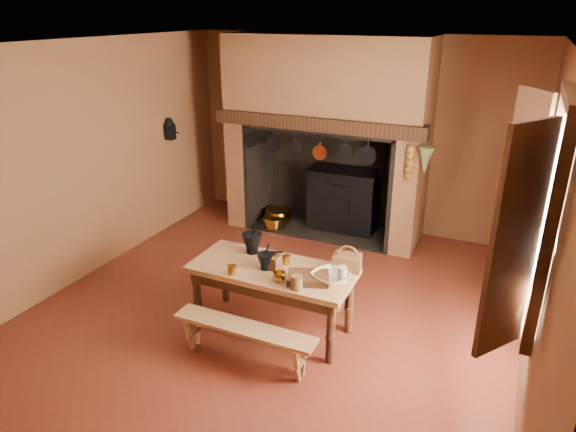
# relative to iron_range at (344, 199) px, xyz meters

# --- Properties ---
(floor) EXTENTS (5.50, 5.50, 0.00)m
(floor) POSITION_rel_iron_range_xyz_m (0.04, -2.45, -0.48)
(floor) COLOR #5F2216
(floor) RESTS_ON ground
(ceiling) EXTENTS (5.50, 5.50, 0.00)m
(ceiling) POSITION_rel_iron_range_xyz_m (0.04, -2.45, 2.32)
(ceiling) COLOR silver
(ceiling) RESTS_ON back_wall
(back_wall) EXTENTS (5.00, 0.02, 2.80)m
(back_wall) POSITION_rel_iron_range_xyz_m (0.04, 0.30, 0.92)
(back_wall) COLOR brown
(back_wall) RESTS_ON floor
(wall_left) EXTENTS (0.02, 5.50, 2.80)m
(wall_left) POSITION_rel_iron_range_xyz_m (-2.46, -2.45, 0.92)
(wall_left) COLOR brown
(wall_left) RESTS_ON floor
(wall_right) EXTENTS (0.02, 5.50, 2.80)m
(wall_right) POSITION_rel_iron_range_xyz_m (2.54, -2.45, 0.92)
(wall_right) COLOR brown
(wall_right) RESTS_ON floor
(wall_front) EXTENTS (5.00, 0.02, 2.80)m
(wall_front) POSITION_rel_iron_range_xyz_m (0.04, -5.20, 0.92)
(wall_front) COLOR brown
(wall_front) RESTS_ON floor
(chimney_breast) EXTENTS (2.95, 0.96, 2.80)m
(chimney_breast) POSITION_rel_iron_range_xyz_m (-0.26, -0.14, 1.33)
(chimney_breast) COLOR brown
(chimney_breast) RESTS_ON floor
(iron_range) EXTENTS (1.12, 0.55, 1.60)m
(iron_range) POSITION_rel_iron_range_xyz_m (0.00, 0.00, 0.00)
(iron_range) COLOR black
(iron_range) RESTS_ON floor
(hearth_pans) EXTENTS (0.51, 0.62, 0.20)m
(hearth_pans) POSITION_rel_iron_range_xyz_m (-1.01, -0.23, -0.39)
(hearth_pans) COLOR #B8842A
(hearth_pans) RESTS_ON floor
(hanging_pans) EXTENTS (1.92, 0.29, 0.27)m
(hanging_pans) POSITION_rel_iron_range_xyz_m (-0.30, -0.64, 0.88)
(hanging_pans) COLOR black
(hanging_pans) RESTS_ON chimney_breast
(onion_string) EXTENTS (0.12, 0.10, 0.46)m
(onion_string) POSITION_rel_iron_range_xyz_m (1.04, -0.66, 0.85)
(onion_string) COLOR #925B1B
(onion_string) RESTS_ON chimney_breast
(herb_bunch) EXTENTS (0.20, 0.20, 0.35)m
(herb_bunch) POSITION_rel_iron_range_xyz_m (1.22, -0.66, 0.90)
(herb_bunch) COLOR #515B2B
(herb_bunch) RESTS_ON chimney_breast
(window) EXTENTS (0.39, 1.75, 1.76)m
(window) POSITION_rel_iron_range_xyz_m (2.39, -2.85, 1.22)
(window) COLOR white
(window) RESTS_ON wall_right
(wall_coffee_mill) EXTENTS (0.23, 0.16, 0.31)m
(wall_coffee_mill) POSITION_rel_iron_range_xyz_m (-2.38, -0.90, 1.03)
(wall_coffee_mill) COLOR black
(wall_coffee_mill) RESTS_ON wall_left
(work_table) EXTENTS (1.64, 0.73, 0.71)m
(work_table) POSITION_rel_iron_range_xyz_m (0.19, -2.79, 0.12)
(work_table) COLOR tan
(work_table) RESTS_ON floor
(bench_front) EXTENTS (1.40, 0.24, 0.39)m
(bench_front) POSITION_rel_iron_range_xyz_m (0.19, -3.39, -0.19)
(bench_front) COLOR tan
(bench_front) RESTS_ON floor
(bench_back) EXTENTS (1.30, 0.23, 0.37)m
(bench_back) POSITION_rel_iron_range_xyz_m (0.19, -2.17, -0.21)
(bench_back) COLOR tan
(bench_back) RESTS_ON floor
(mortar_large) EXTENTS (0.21, 0.21, 0.36)m
(mortar_large) POSITION_rel_iron_range_xyz_m (-0.15, -2.57, 0.35)
(mortar_large) COLOR black
(mortar_large) RESTS_ON work_table
(mortar_small) EXTENTS (0.17, 0.17, 0.28)m
(mortar_small) POSITION_rel_iron_range_xyz_m (0.14, -2.84, 0.32)
(mortar_small) COLOR black
(mortar_small) RESTS_ON work_table
(coffee_grinder) EXTENTS (0.18, 0.14, 0.21)m
(coffee_grinder) POSITION_rel_iron_range_xyz_m (0.20, -2.80, 0.31)
(coffee_grinder) COLOR #3C1E13
(coffee_grinder) RESTS_ON work_table
(brass_mug_a) EXTENTS (0.10, 0.10, 0.10)m
(brass_mug_a) POSITION_rel_iron_range_xyz_m (-0.11, -3.08, 0.28)
(brass_mug_a) COLOR #B8842A
(brass_mug_a) RESTS_ON work_table
(brass_mug_b) EXTENTS (0.10, 0.10, 0.09)m
(brass_mug_b) POSITION_rel_iron_range_xyz_m (0.28, -2.66, 0.27)
(brass_mug_b) COLOR #B8842A
(brass_mug_b) RESTS_ON work_table
(mixing_bowl) EXTENTS (0.45, 0.45, 0.08)m
(mixing_bowl) POSITION_rel_iron_range_xyz_m (0.81, -2.80, 0.27)
(mixing_bowl) COLOR beige
(mixing_bowl) RESTS_ON work_table
(stoneware_crock) EXTENTS (0.11, 0.11, 0.14)m
(stoneware_crock) POSITION_rel_iron_range_xyz_m (0.58, -3.08, 0.30)
(stoneware_crock) COLOR brown
(stoneware_crock) RESTS_ON work_table
(glass_jar) EXTENTS (0.11, 0.11, 0.15)m
(glass_jar) POSITION_rel_iron_range_xyz_m (0.91, -2.77, 0.31)
(glass_jar) COLOR beige
(glass_jar) RESTS_ON work_table
(wicker_basket) EXTENTS (0.30, 0.24, 0.26)m
(wicker_basket) POSITION_rel_iron_range_xyz_m (0.87, -2.52, 0.31)
(wicker_basket) COLOR #543219
(wicker_basket) RESTS_ON work_table
(wooden_tray) EXTENTS (0.46, 0.39, 0.07)m
(wooden_tray) POSITION_rel_iron_range_xyz_m (0.61, -2.89, 0.26)
(wooden_tray) COLOR #3C1E13
(wooden_tray) RESTS_ON work_table
(brass_cup) EXTENTS (0.15, 0.15, 0.10)m
(brass_cup) POSITION_rel_iron_range_xyz_m (0.37, -3.01, 0.28)
(brass_cup) COLOR #B8842A
(brass_cup) RESTS_ON work_table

